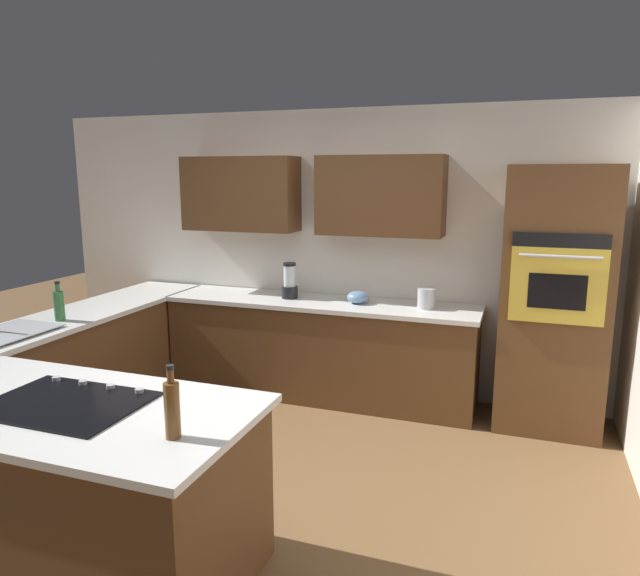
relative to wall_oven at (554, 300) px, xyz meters
name	(u,v)px	position (x,y,z in m)	size (l,w,h in m)	color
ground_plane	(246,491)	(1.85, 1.72, -1.05)	(14.00, 14.00, 0.00)	brown
wall_back	(335,238)	(1.92, -0.33, 0.38)	(6.00, 0.44, 2.60)	white
lower_cabinets_back	(320,351)	(1.95, 0.00, -0.62)	(2.80, 0.60, 0.86)	brown
countertop_back	(320,303)	(1.95, 0.00, -0.17)	(2.84, 0.64, 0.04)	silver
lower_cabinets_side	(77,370)	(3.67, 1.17, -0.62)	(0.60, 2.90, 0.86)	brown
countertop_side	(72,317)	(3.67, 1.17, -0.17)	(0.64, 2.94, 0.04)	silver
island_base	(73,491)	(2.34, 2.67, -0.62)	(1.83, 0.91, 0.86)	brown
island_top	(65,408)	(2.34, 2.67, -0.17)	(1.91, 0.99, 0.04)	silver
wall_oven	(554,300)	(0.00, 0.00, 0.00)	(0.80, 0.66, 2.09)	brown
sink_unit	(3,333)	(3.68, 1.82, -0.13)	(0.46, 0.70, 0.23)	#515456
cooktop	(66,403)	(2.34, 2.67, -0.14)	(0.76, 0.56, 0.03)	black
blender	(290,283)	(2.25, -0.02, -0.01)	(0.15, 0.15, 0.33)	black
mixing_bowl	(358,297)	(1.60, -0.02, -0.09)	(0.20, 0.20, 0.11)	#668CB2
kettle	(426,298)	(1.00, -0.02, -0.06)	(0.15, 0.15, 0.17)	#B7BABF
dish_soap_bottle	(59,305)	(3.62, 1.34, -0.02)	(0.08, 0.08, 0.31)	#336B38
second_bottle	(172,408)	(1.63, 2.80, -0.01)	(0.07, 0.07, 0.33)	brown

